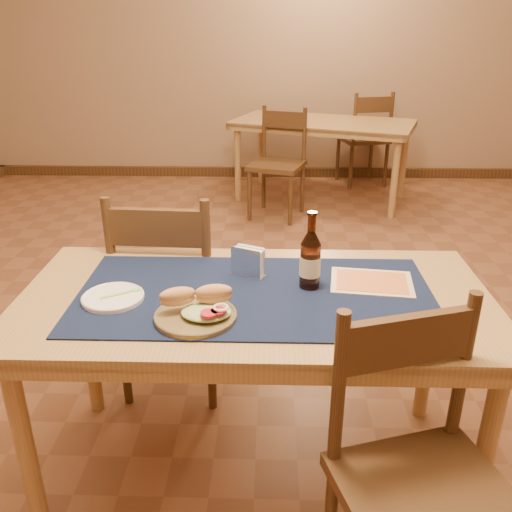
{
  "coord_description": "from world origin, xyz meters",
  "views": [
    {
      "loc": [
        0.05,
        -2.43,
        1.6
      ],
      "look_at": [
        0.0,
        -0.7,
        0.85
      ],
      "focal_mm": 38.0,
      "sensor_mm": 36.0,
      "label": 1
    }
  ],
  "objects_px": {
    "main_table": "(255,316)",
    "chair_main_far": "(171,289)",
    "back_table": "(323,130)",
    "chair_main_near": "(423,482)",
    "sandwich_plate": "(198,310)",
    "beer_bottle": "(310,260)",
    "napkin_holder": "(248,262)"
  },
  "relations": [
    {
      "from": "main_table",
      "to": "chair_main_far",
      "type": "bearing_deg",
      "value": 127.76
    },
    {
      "from": "back_table",
      "to": "chair_main_near",
      "type": "height_order",
      "value": "chair_main_near"
    },
    {
      "from": "sandwich_plate",
      "to": "chair_main_near",
      "type": "bearing_deg",
      "value": -31.44
    },
    {
      "from": "main_table",
      "to": "sandwich_plate",
      "type": "relative_size",
      "value": 6.23
    },
    {
      "from": "beer_bottle",
      "to": "sandwich_plate",
      "type": "bearing_deg",
      "value": -147.81
    },
    {
      "from": "beer_bottle",
      "to": "chair_main_near",
      "type": "bearing_deg",
      "value": -66.03
    },
    {
      "from": "back_table",
      "to": "chair_main_far",
      "type": "xyz_separation_m",
      "value": [
        -0.92,
        -2.97,
        -0.16
      ]
    },
    {
      "from": "napkin_holder",
      "to": "sandwich_plate",
      "type": "bearing_deg",
      "value": -114.54
    },
    {
      "from": "sandwich_plate",
      "to": "napkin_holder",
      "type": "bearing_deg",
      "value": 65.46
    },
    {
      "from": "main_table",
      "to": "chair_main_near",
      "type": "height_order",
      "value": "chair_main_near"
    },
    {
      "from": "chair_main_near",
      "to": "napkin_holder",
      "type": "xyz_separation_m",
      "value": [
        -0.49,
        0.69,
        0.31
      ]
    },
    {
      "from": "beer_bottle",
      "to": "napkin_holder",
      "type": "bearing_deg",
      "value": 158.46
    },
    {
      "from": "sandwich_plate",
      "to": "napkin_holder",
      "type": "xyz_separation_m",
      "value": [
        0.14,
        0.31,
        0.02
      ]
    },
    {
      "from": "main_table",
      "to": "chair_main_far",
      "type": "height_order",
      "value": "chair_main_far"
    },
    {
      "from": "back_table",
      "to": "napkin_holder",
      "type": "relative_size",
      "value": 13.65
    },
    {
      "from": "main_table",
      "to": "chair_main_near",
      "type": "xyz_separation_m",
      "value": [
        0.46,
        -0.55,
        -0.17
      ]
    },
    {
      "from": "back_table",
      "to": "napkin_holder",
      "type": "xyz_separation_m",
      "value": [
        -0.56,
        -3.33,
        0.14
      ]
    },
    {
      "from": "chair_main_far",
      "to": "sandwich_plate",
      "type": "distance_m",
      "value": 0.75
    },
    {
      "from": "sandwich_plate",
      "to": "beer_bottle",
      "type": "height_order",
      "value": "beer_bottle"
    },
    {
      "from": "main_table",
      "to": "chair_main_far",
      "type": "distance_m",
      "value": 0.65
    },
    {
      "from": "beer_bottle",
      "to": "chair_main_far",
      "type": "bearing_deg",
      "value": 142.28
    },
    {
      "from": "back_table",
      "to": "beer_bottle",
      "type": "height_order",
      "value": "beer_bottle"
    },
    {
      "from": "napkin_holder",
      "to": "back_table",
      "type": "bearing_deg",
      "value": 80.39
    },
    {
      "from": "sandwich_plate",
      "to": "beer_bottle",
      "type": "relative_size",
      "value": 0.94
    },
    {
      "from": "back_table",
      "to": "sandwich_plate",
      "type": "xyz_separation_m",
      "value": [
        -0.7,
        -3.64,
        0.11
      ]
    },
    {
      "from": "chair_main_near",
      "to": "beer_bottle",
      "type": "xyz_separation_m",
      "value": [
        -0.27,
        0.61,
        0.36
      ]
    },
    {
      "from": "main_table",
      "to": "beer_bottle",
      "type": "xyz_separation_m",
      "value": [
        0.19,
        0.06,
        0.19
      ]
    },
    {
      "from": "chair_main_far",
      "to": "main_table",
      "type": "bearing_deg",
      "value": -52.24
    },
    {
      "from": "chair_main_near",
      "to": "beer_bottle",
      "type": "height_order",
      "value": "beer_bottle"
    },
    {
      "from": "back_table",
      "to": "napkin_holder",
      "type": "height_order",
      "value": "napkin_holder"
    },
    {
      "from": "back_table",
      "to": "sandwich_plate",
      "type": "bearing_deg",
      "value": -100.97
    },
    {
      "from": "chair_main_far",
      "to": "beer_bottle",
      "type": "xyz_separation_m",
      "value": [
        0.57,
        -0.44,
        0.35
      ]
    }
  ]
}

